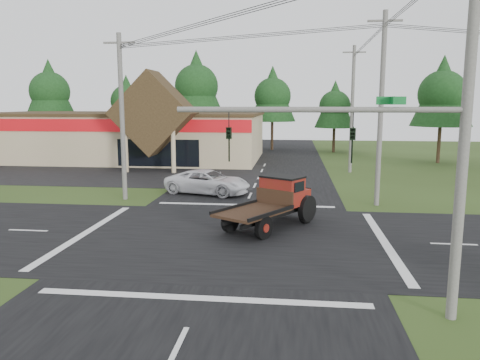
# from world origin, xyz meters

# --- Properties ---
(ground) EXTENTS (120.00, 120.00, 0.00)m
(ground) POSITION_xyz_m (0.00, 0.00, 0.00)
(ground) COLOR #2C3F16
(ground) RESTS_ON ground
(road_ns) EXTENTS (12.00, 120.00, 0.02)m
(road_ns) POSITION_xyz_m (0.00, 0.00, 0.01)
(road_ns) COLOR black
(road_ns) RESTS_ON ground
(road_ew) EXTENTS (120.00, 12.00, 0.02)m
(road_ew) POSITION_xyz_m (0.00, 0.00, 0.01)
(road_ew) COLOR black
(road_ew) RESTS_ON ground
(parking_apron) EXTENTS (28.00, 14.00, 0.02)m
(parking_apron) POSITION_xyz_m (-14.00, 19.00, 0.01)
(parking_apron) COLOR black
(parking_apron) RESTS_ON ground
(cvs_building) EXTENTS (30.40, 18.20, 9.19)m
(cvs_building) POSITION_xyz_m (-15.70, 29.57, 2.78)
(cvs_building) COLOR tan
(cvs_building) RESTS_ON ground
(traffic_signal_mast) EXTENTS (8.12, 0.24, 7.00)m
(traffic_signal_mast) POSITION_xyz_m (5.82, -7.50, 4.43)
(traffic_signal_mast) COLOR #595651
(traffic_signal_mast) RESTS_ON ground
(utility_pole_nr) EXTENTS (2.00, 0.30, 11.00)m
(utility_pole_nr) POSITION_xyz_m (7.50, -7.50, 5.64)
(utility_pole_nr) COLOR #595651
(utility_pole_nr) RESTS_ON ground
(utility_pole_nw) EXTENTS (2.00, 0.30, 10.50)m
(utility_pole_nw) POSITION_xyz_m (-8.00, 8.00, 5.39)
(utility_pole_nw) COLOR #595651
(utility_pole_nw) RESTS_ON ground
(utility_pole_ne) EXTENTS (2.00, 0.30, 11.50)m
(utility_pole_ne) POSITION_xyz_m (8.00, 8.00, 5.89)
(utility_pole_ne) COLOR #595651
(utility_pole_ne) RESTS_ON ground
(utility_pole_n) EXTENTS (2.00, 0.30, 11.20)m
(utility_pole_n) POSITION_xyz_m (8.00, 22.00, 5.74)
(utility_pole_n) COLOR #595651
(utility_pole_n) RESTS_ON ground
(tree_row_a) EXTENTS (6.72, 6.72, 12.12)m
(tree_row_a) POSITION_xyz_m (-30.00, 40.00, 8.05)
(tree_row_a) COLOR #332316
(tree_row_a) RESTS_ON ground
(tree_row_b) EXTENTS (5.60, 5.60, 10.10)m
(tree_row_b) POSITION_xyz_m (-20.00, 42.00, 6.70)
(tree_row_b) COLOR #332316
(tree_row_b) RESTS_ON ground
(tree_row_c) EXTENTS (7.28, 7.28, 13.13)m
(tree_row_c) POSITION_xyz_m (-10.00, 41.00, 8.72)
(tree_row_c) COLOR #332316
(tree_row_c) RESTS_ON ground
(tree_row_d) EXTENTS (6.16, 6.16, 11.11)m
(tree_row_d) POSITION_xyz_m (0.00, 42.00, 7.38)
(tree_row_d) COLOR #332316
(tree_row_d) RESTS_ON ground
(tree_row_e) EXTENTS (5.04, 5.04, 9.09)m
(tree_row_e) POSITION_xyz_m (8.00, 40.00, 6.03)
(tree_row_e) COLOR #332316
(tree_row_e) RESTS_ON ground
(tree_side_ne) EXTENTS (6.16, 6.16, 11.11)m
(tree_side_ne) POSITION_xyz_m (18.00, 30.00, 7.38)
(tree_side_ne) COLOR #332316
(tree_side_ne) RESTS_ON ground
(antique_flatbed_truck) EXTENTS (5.22, 6.39, 2.55)m
(antique_flatbed_truck) POSITION_xyz_m (1.67, 1.88, 1.27)
(antique_flatbed_truck) COLOR #621B0E
(antique_flatbed_truck) RESTS_ON ground
(white_pickup) EXTENTS (6.38, 4.18, 1.63)m
(white_pickup) POSITION_xyz_m (-2.97, 10.53, 0.82)
(white_pickup) COLOR silver
(white_pickup) RESTS_ON ground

